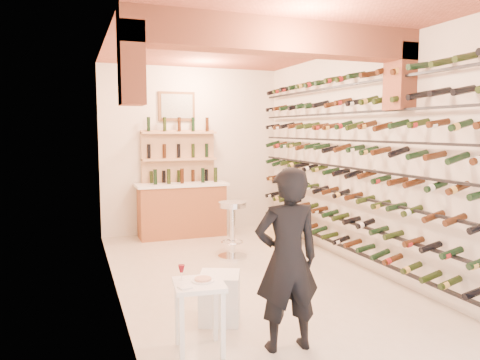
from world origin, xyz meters
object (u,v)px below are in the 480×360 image
(tasting_table, at_px, (199,295))
(crate_lower, at_px, (282,237))
(person, at_px, (287,259))
(white_stool, at_px, (220,297))
(wine_rack, at_px, (345,161))
(back_counter, at_px, (182,208))
(chrome_barstool, at_px, (232,226))

(tasting_table, relative_size, crate_lower, 1.63)
(tasting_table, height_order, person, person)
(crate_lower, bearing_deg, tasting_table, -126.26)
(tasting_table, distance_m, white_stool, 0.73)
(wine_rack, bearing_deg, tasting_table, -145.65)
(wine_rack, distance_m, back_counter, 3.38)
(person, height_order, crate_lower, person)
(wine_rack, relative_size, white_stool, 11.14)
(wine_rack, height_order, crate_lower, wine_rack)
(tasting_table, xyz_separation_m, person, (0.77, -0.23, 0.31))
(person, distance_m, crate_lower, 3.87)
(back_counter, xyz_separation_m, person, (-0.13, -4.74, 0.31))
(tasting_table, bearing_deg, white_stool, 62.79)
(tasting_table, height_order, white_stool, tasting_table)
(crate_lower, bearing_deg, white_stool, -126.76)
(wine_rack, xyz_separation_m, white_stool, (-2.35, -1.30, -1.29))
(white_stool, relative_size, crate_lower, 1.07)
(white_stool, bearing_deg, chrome_barstool, 67.56)
(back_counter, relative_size, tasting_table, 2.17)
(tasting_table, height_order, crate_lower, tasting_table)
(wine_rack, xyz_separation_m, crate_lower, (-0.36, 1.36, -1.40))
(white_stool, bearing_deg, crate_lower, 53.24)
(crate_lower, bearing_deg, back_counter, 138.90)
(wine_rack, distance_m, tasting_table, 3.45)
(back_counter, bearing_deg, person, -91.53)
(person, bearing_deg, tasting_table, -12.30)
(tasting_table, bearing_deg, back_counter, 85.40)
(back_counter, bearing_deg, crate_lower, -41.10)
(chrome_barstool, bearing_deg, back_counter, 103.19)
(white_stool, bearing_deg, wine_rack, 28.99)
(tasting_table, relative_size, chrome_barstool, 0.88)
(back_counter, distance_m, crate_lower, 1.99)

